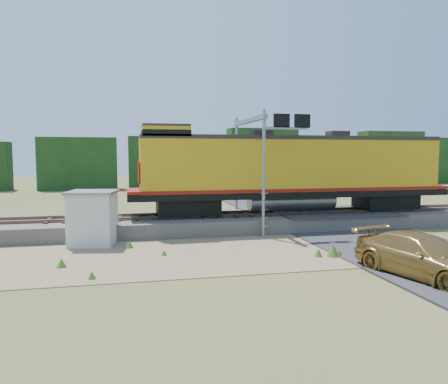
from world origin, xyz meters
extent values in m
plane|color=#475123|center=(0.00, 0.00, 0.00)|extent=(140.00, 140.00, 0.00)
cube|color=slate|center=(0.00, 6.00, 0.40)|extent=(70.00, 5.00, 0.80)
cube|color=brown|center=(0.00, 5.28, 0.88)|extent=(70.00, 0.10, 0.16)
cube|color=brown|center=(0.00, 6.72, 0.88)|extent=(70.00, 0.10, 0.16)
cube|color=#8C7754|center=(-2.00, 0.50, 0.01)|extent=(26.00, 8.00, 0.03)
cube|color=#38383A|center=(7.00, 6.00, 0.83)|extent=(7.00, 5.20, 0.06)
cube|color=#38383A|center=(7.00, 22.00, 0.04)|extent=(7.00, 24.00, 0.08)
cube|color=#153814|center=(0.00, 38.00, 3.25)|extent=(36.00, 3.00, 6.50)
cube|color=#153814|center=(40.00, 38.00, 3.00)|extent=(50.00, 3.00, 6.00)
cube|color=black|center=(-1.67, 6.00, 1.39)|extent=(3.40, 2.18, 0.85)
cube|color=black|center=(10.62, 6.00, 1.39)|extent=(3.40, 2.18, 0.85)
cube|color=black|center=(4.47, 6.00, 1.98)|extent=(18.91, 2.84, 0.34)
cylinder|color=gray|center=(4.47, 6.00, 1.53)|extent=(5.20, 1.13, 1.13)
cube|color=#C59317|center=(4.47, 6.00, 3.62)|extent=(17.50, 2.74, 2.93)
cube|color=maroon|center=(4.47, 6.00, 2.27)|extent=(18.91, 2.88, 0.17)
cube|color=#28231E|center=(4.47, 6.00, 5.20)|extent=(17.50, 2.79, 0.23)
cube|color=#C59317|center=(-2.90, 6.00, 5.41)|extent=(2.46, 2.74, 0.66)
cube|color=#28231E|center=(-2.90, 6.00, 5.78)|extent=(2.46, 2.79, 0.11)
cube|color=black|center=(-2.90, 6.00, 5.37)|extent=(2.51, 2.79, 0.33)
cube|color=maroon|center=(-4.32, 6.00, 3.29)|extent=(0.09, 1.89, 1.13)
cube|color=#28231E|center=(2.58, 6.00, 5.41)|extent=(1.13, 0.95, 0.43)
cube|color=#28231E|center=(7.31, 6.00, 5.41)|extent=(1.13, 0.95, 0.43)
cube|color=silver|center=(-6.57, 3.16, 1.23)|extent=(2.28, 2.28, 2.45)
cube|color=gray|center=(-6.57, 3.16, 2.50)|extent=(2.51, 2.51, 0.12)
cylinder|color=gray|center=(1.83, 3.20, 3.26)|extent=(0.17, 0.17, 6.53)
cylinder|color=gray|center=(1.83, 8.80, 3.26)|extent=(0.17, 0.17, 6.53)
cube|color=gray|center=(1.83, 6.00, 6.16)|extent=(0.23, 6.20, 0.23)
cube|color=gray|center=(2.95, 3.20, 5.60)|extent=(2.42, 0.14, 0.14)
cube|color=black|center=(2.76, 3.20, 5.97)|extent=(0.84, 0.14, 0.70)
cube|color=black|center=(3.88, 3.20, 5.97)|extent=(0.84, 0.14, 0.70)
imported|color=olive|center=(5.00, -5.02, 0.75)|extent=(3.37, 5.52, 1.49)
camera|label=1|loc=(-5.00, -18.00, 4.28)|focal=35.00mm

